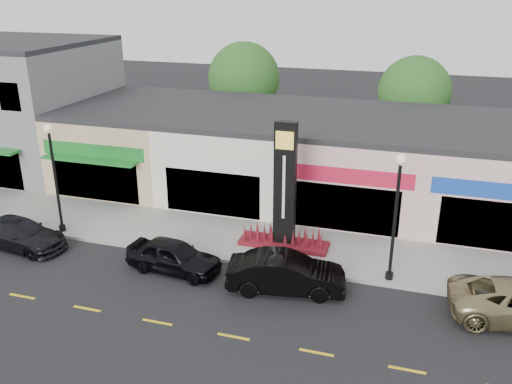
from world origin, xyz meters
TOP-DOWN VIEW (x-y plane):
  - ground at (0.00, 0.00)m, footprint 120.00×120.00m
  - sidewalk at (0.00, 4.35)m, footprint 52.00×4.30m
  - curb at (0.00, 2.10)m, footprint 52.00×0.20m
  - building_grey_2story at (-18.00, 11.48)m, footprint 12.00×10.95m
  - shop_beige at (-8.50, 11.46)m, footprint 7.00×10.85m
  - shop_cream at (-1.50, 11.47)m, footprint 7.00×10.01m
  - shop_pink_w at (5.50, 11.47)m, footprint 7.00×10.01m
  - shop_pink_e at (12.50, 11.47)m, footprint 7.00×10.01m
  - tree_rear_west at (-4.00, 19.50)m, footprint 5.20×5.20m
  - tree_rear_mid at (8.00, 19.50)m, footprint 4.80×4.80m
  - lamp_west_near at (-8.00, 2.50)m, footprint 0.44×0.44m
  - lamp_east_near at (8.00, 2.50)m, footprint 0.44×0.44m
  - pylon_sign at (3.00, 4.20)m, footprint 4.20×1.30m
  - car_dark_sedan at (-8.98, 0.64)m, footprint 2.40×4.90m
  - car_black_sedan at (-1.03, 0.71)m, footprint 2.13×4.37m
  - car_black_conv at (4.02, 0.57)m, footprint 2.47×5.00m

SIDE VIEW (x-z plane):
  - ground at x=0.00m, z-range 0.00..0.00m
  - sidewalk at x=0.00m, z-range 0.00..0.15m
  - curb at x=0.00m, z-range 0.00..0.15m
  - car_dark_sedan at x=-8.98m, z-range 0.00..1.37m
  - car_black_sedan at x=-1.03m, z-range 0.00..1.44m
  - car_black_conv at x=4.02m, z-range 0.00..1.58m
  - pylon_sign at x=3.00m, z-range -0.73..5.27m
  - shop_cream at x=-1.50m, z-range 0.00..4.80m
  - shop_pink_w at x=5.50m, z-range 0.00..4.80m
  - shop_pink_e at x=12.50m, z-range 0.00..4.80m
  - shop_beige at x=-8.50m, z-range 0.00..4.80m
  - lamp_west_near at x=-8.00m, z-range 0.74..6.21m
  - lamp_east_near at x=8.00m, z-range 0.74..6.21m
  - building_grey_2story at x=-18.00m, z-range -0.01..8.29m
  - tree_rear_mid at x=8.00m, z-range 1.24..8.53m
  - tree_rear_west at x=-4.00m, z-range 1.30..9.13m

